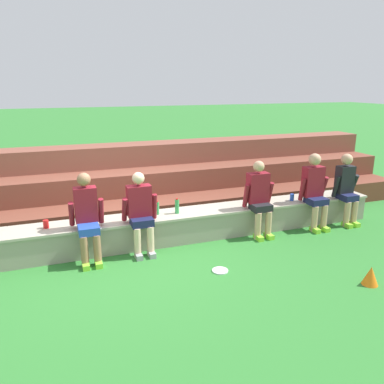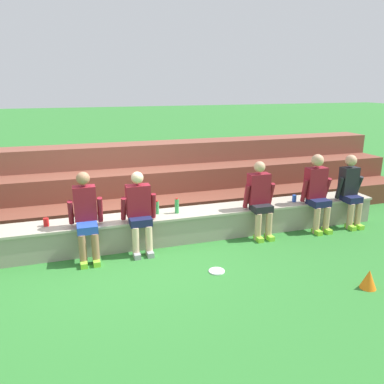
% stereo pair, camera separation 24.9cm
% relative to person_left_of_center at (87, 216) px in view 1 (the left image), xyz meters
% --- Properties ---
extents(ground_plane, '(80.00, 80.00, 0.00)m').
position_rel_person_left_of_center_xyz_m(ground_plane, '(0.67, 0.00, -0.71)').
color(ground_plane, '#2D752D').
extents(stone_seating_wall, '(9.35, 0.60, 0.49)m').
position_rel_person_left_of_center_xyz_m(stone_seating_wall, '(0.67, 0.29, -0.45)').
color(stone_seating_wall, gray).
rests_on(stone_seating_wall, ground).
extents(brick_bleachers, '(12.69, 2.07, 1.35)m').
position_rel_person_left_of_center_xyz_m(brick_bleachers, '(0.67, 2.13, -0.18)').
color(brick_bleachers, brown).
rests_on(brick_bleachers, ground).
extents(person_left_of_center, '(0.51, 0.60, 1.35)m').
position_rel_person_left_of_center_xyz_m(person_left_of_center, '(0.00, 0.00, 0.00)').
color(person_left_of_center, '#996B4C').
rests_on(person_left_of_center, ground).
extents(person_center, '(0.56, 0.50, 1.30)m').
position_rel_person_left_of_center_xyz_m(person_center, '(0.81, -0.00, -0.02)').
color(person_center, beige).
rests_on(person_center, ground).
extents(person_right_of_center, '(0.55, 0.50, 1.33)m').
position_rel_person_left_of_center_xyz_m(person_right_of_center, '(2.93, 0.01, 0.00)').
color(person_right_of_center, tan).
rests_on(person_right_of_center, ground).
extents(person_far_right, '(0.56, 0.54, 1.39)m').
position_rel_person_left_of_center_xyz_m(person_far_right, '(4.08, -0.01, 0.04)').
color(person_far_right, tan).
rests_on(person_far_right, ground).
extents(person_rightmost_edge, '(0.50, 0.51, 1.35)m').
position_rel_person_left_of_center_xyz_m(person_rightmost_edge, '(4.79, -0.02, 0.01)').
color(person_rightmost_edge, tan).
rests_on(person_rightmost_edge, ground).
extents(water_bottle_mid_left, '(0.07, 0.07, 0.26)m').
position_rel_person_left_of_center_xyz_m(water_bottle_mid_left, '(1.50, 0.27, -0.09)').
color(water_bottle_mid_left, green).
rests_on(water_bottle_mid_left, stone_seating_wall).
extents(water_bottle_near_left, '(0.07, 0.07, 0.23)m').
position_rel_person_left_of_center_xyz_m(water_bottle_near_left, '(5.16, 0.25, -0.11)').
color(water_bottle_near_left, red).
rests_on(water_bottle_near_left, stone_seating_wall).
extents(water_bottle_center_gap, '(0.07, 0.07, 0.24)m').
position_rel_person_left_of_center_xyz_m(water_bottle_center_gap, '(1.17, 0.34, -0.11)').
color(water_bottle_center_gap, green).
rests_on(water_bottle_center_gap, stone_seating_wall).
extents(plastic_cup_left_end, '(0.08, 0.08, 0.13)m').
position_rel_person_left_of_center_xyz_m(plastic_cup_left_end, '(3.76, 0.23, -0.16)').
color(plastic_cup_left_end, blue).
rests_on(plastic_cup_left_end, stone_seating_wall).
extents(plastic_cup_middle, '(0.08, 0.08, 0.13)m').
position_rel_person_left_of_center_xyz_m(plastic_cup_middle, '(-0.60, 0.30, -0.16)').
color(plastic_cup_middle, red).
rests_on(plastic_cup_middle, stone_seating_wall).
extents(frisbee, '(0.23, 0.23, 0.02)m').
position_rel_person_left_of_center_xyz_m(frisbee, '(1.72, -1.04, -0.70)').
color(frisbee, white).
rests_on(frisbee, ground).
extents(sports_cone, '(0.21, 0.21, 0.26)m').
position_rel_person_left_of_center_xyz_m(sports_cone, '(3.47, -2.08, -0.58)').
color(sports_cone, orange).
rests_on(sports_cone, ground).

